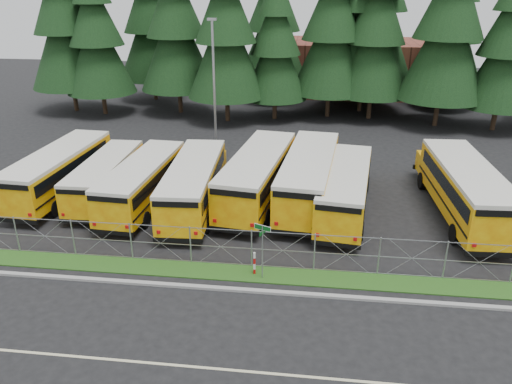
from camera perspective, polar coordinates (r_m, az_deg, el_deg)
ground at (r=25.35m, az=2.05°, el=-7.46°), size 120.00×120.00×0.00m
curb at (r=22.72m, az=1.36°, el=-11.33°), size 50.00×0.25×0.12m
grass_verge at (r=23.89m, az=1.70°, el=-9.48°), size 50.00×1.40×0.06m
road_lane_line at (r=18.96m, az=-0.17°, el=-19.89°), size 50.00×0.12×0.01m
chainlink_fence at (r=23.98m, az=1.88°, el=-6.63°), size 44.00×0.10×2.00m
brick_building at (r=62.64m, az=11.03°, el=13.85°), size 22.00×10.00×6.00m
bus_0 at (r=34.30m, az=-21.22°, el=2.16°), size 3.35×11.47×2.97m
bus_1 at (r=32.88m, az=-16.56°, el=1.56°), size 2.46×9.92×2.59m
bus_2 at (r=31.25m, az=-12.54°, el=1.05°), size 3.15×10.83×2.81m
bus_3 at (r=30.18m, az=-6.98°, el=0.79°), size 3.23×11.37×2.95m
bus_4 at (r=30.97m, az=0.37°, el=1.78°), size 4.43×12.28×3.15m
bus_5 at (r=30.92m, az=6.11°, el=1.62°), size 4.05×12.32×3.17m
bus_6 at (r=29.80m, az=10.17°, el=0.21°), size 3.96×11.23×2.88m
bus_east at (r=31.31m, az=22.53°, el=0.19°), size 3.43×12.32×3.20m
street_sign at (r=22.65m, az=0.74°, el=-5.56°), size 0.78×0.52×2.81m
striped_bollard at (r=23.67m, az=-0.18°, el=-8.18°), size 0.11×0.11×1.20m
light_standard at (r=40.13m, az=-4.82°, el=12.59°), size 0.70×0.35×10.14m
conifer_0 at (r=55.18m, az=-21.05°, el=17.42°), size 7.78×7.78×17.21m
conifer_1 at (r=52.88m, az=-17.78°, el=16.47°), size 6.82×6.82×15.09m
conifer_2 at (r=51.71m, az=-9.15°, el=17.99°), size 7.54×7.54×16.66m
conifer_3 at (r=47.90m, az=-3.48°, el=17.63°), size 7.40×7.40×16.36m
conifer_4 at (r=48.84m, az=2.25°, el=16.22°), size 6.21×6.21×13.74m
conifer_5 at (r=50.04m, az=8.67°, el=17.73°), size 7.45×7.45×16.47m
conifer_6 at (r=50.05m, az=13.54°, el=17.07°), size 7.21×7.21×15.94m
conifer_7 at (r=49.09m, az=21.15°, el=17.01°), size 7.92×7.92×17.51m
conifer_8 at (r=49.83m, az=26.85°, el=14.52°), size 6.64×6.64×14.68m
conifer_10 at (r=58.16m, az=-12.01°, el=18.22°), size 7.40×7.40×16.36m
conifer_11 at (r=56.60m, az=1.99°, el=18.76°), size 7.59×7.59×16.78m
conifer_13 at (r=56.73m, az=21.80°, el=16.40°), size 6.86×6.86×15.18m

